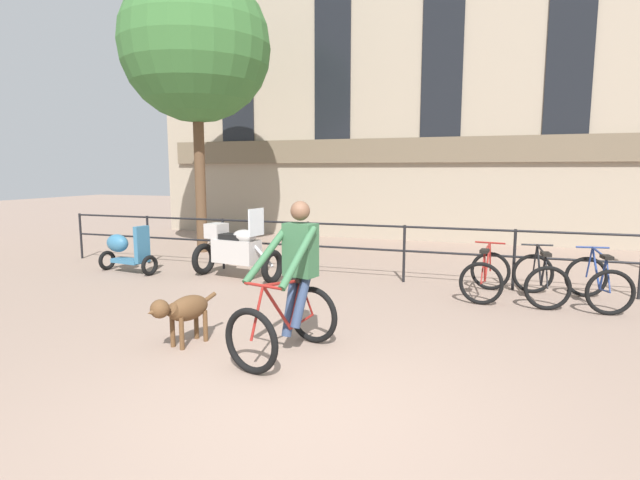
{
  "coord_description": "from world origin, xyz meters",
  "views": [
    {
      "loc": [
        1.51,
        -3.77,
        2.03
      ],
      "look_at": [
        -0.81,
        2.86,
        1.05
      ],
      "focal_mm": 28.0,
      "sensor_mm": 36.0,
      "label": 1
    }
  ],
  "objects_px": {
    "parked_motorcycle": "(236,249)",
    "parked_scooter": "(126,250)",
    "parked_bicycle_near_lamp": "(486,275)",
    "parked_bicycle_mid_left": "(540,279)",
    "parked_bicycle_mid_right": "(598,282)",
    "cyclist_with_bike": "(292,286)",
    "dog": "(183,310)"
  },
  "relations": [
    {
      "from": "cyclist_with_bike",
      "to": "parked_bicycle_near_lamp",
      "type": "height_order",
      "value": "cyclist_with_bike"
    },
    {
      "from": "cyclist_with_bike",
      "to": "parked_motorcycle",
      "type": "bearing_deg",
      "value": 141.46
    },
    {
      "from": "parked_motorcycle",
      "to": "parked_scooter",
      "type": "bearing_deg",
      "value": 104.68
    },
    {
      "from": "parked_motorcycle",
      "to": "parked_bicycle_mid_right",
      "type": "xyz_separation_m",
      "value": [
        6.07,
        0.12,
        -0.2
      ]
    },
    {
      "from": "cyclist_with_bike",
      "to": "parked_bicycle_near_lamp",
      "type": "relative_size",
      "value": 1.44
    },
    {
      "from": "parked_motorcycle",
      "to": "parked_bicycle_mid_right",
      "type": "relative_size",
      "value": 1.53
    },
    {
      "from": "parked_scooter",
      "to": "parked_bicycle_near_lamp",
      "type": "bearing_deg",
      "value": -78.92
    },
    {
      "from": "parked_motorcycle",
      "to": "parked_scooter",
      "type": "height_order",
      "value": "parked_motorcycle"
    },
    {
      "from": "parked_scooter",
      "to": "cyclist_with_bike",
      "type": "bearing_deg",
      "value": -113.63
    },
    {
      "from": "dog",
      "to": "parked_motorcycle",
      "type": "relative_size",
      "value": 0.53
    },
    {
      "from": "parked_bicycle_mid_left",
      "to": "parked_scooter",
      "type": "relative_size",
      "value": 0.89
    },
    {
      "from": "cyclist_with_bike",
      "to": "parked_bicycle_near_lamp",
      "type": "bearing_deg",
      "value": 73.16
    },
    {
      "from": "parked_bicycle_near_lamp",
      "to": "cyclist_with_bike",
      "type": "bearing_deg",
      "value": 65.93
    },
    {
      "from": "cyclist_with_bike",
      "to": "parked_bicycle_mid_left",
      "type": "bearing_deg",
      "value": 64.09
    },
    {
      "from": "dog",
      "to": "parked_bicycle_mid_left",
      "type": "relative_size",
      "value": 0.81
    },
    {
      "from": "parked_bicycle_mid_right",
      "to": "parked_bicycle_near_lamp",
      "type": "bearing_deg",
      "value": -7.79
    },
    {
      "from": "parked_bicycle_near_lamp",
      "to": "parked_bicycle_mid_right",
      "type": "relative_size",
      "value": 0.99
    },
    {
      "from": "parked_bicycle_mid_right",
      "to": "parked_scooter",
      "type": "height_order",
      "value": "parked_scooter"
    },
    {
      "from": "parked_scooter",
      "to": "parked_bicycle_mid_right",
      "type": "bearing_deg",
      "value": -79.43
    },
    {
      "from": "parked_bicycle_mid_left",
      "to": "parked_bicycle_mid_right",
      "type": "relative_size",
      "value": 0.99
    },
    {
      "from": "parked_bicycle_mid_left",
      "to": "parked_bicycle_mid_right",
      "type": "xyz_separation_m",
      "value": [
        0.8,
        0.0,
        0.0
      ]
    },
    {
      "from": "cyclist_with_bike",
      "to": "parked_bicycle_mid_left",
      "type": "xyz_separation_m",
      "value": [
        2.8,
        3.35,
        -0.41
      ]
    },
    {
      "from": "parked_bicycle_near_lamp",
      "to": "parked_bicycle_mid_left",
      "type": "distance_m",
      "value": 0.8
    },
    {
      "from": "dog",
      "to": "parked_bicycle_near_lamp",
      "type": "distance_m",
      "value": 4.83
    },
    {
      "from": "cyclist_with_bike",
      "to": "parked_bicycle_mid_right",
      "type": "distance_m",
      "value": 4.93
    },
    {
      "from": "dog",
      "to": "parked_bicycle_near_lamp",
      "type": "height_order",
      "value": "parked_bicycle_near_lamp"
    },
    {
      "from": "parked_bicycle_mid_left",
      "to": "cyclist_with_bike",
      "type": "bearing_deg",
      "value": 43.03
    },
    {
      "from": "cyclist_with_bike",
      "to": "dog",
      "type": "xyz_separation_m",
      "value": [
        -1.28,
        -0.21,
        -0.33
      ]
    },
    {
      "from": "parked_bicycle_near_lamp",
      "to": "parked_scooter",
      "type": "bearing_deg",
      "value": 9.5
    },
    {
      "from": "parked_motorcycle",
      "to": "parked_bicycle_near_lamp",
      "type": "distance_m",
      "value": 4.48
    },
    {
      "from": "dog",
      "to": "parked_bicycle_near_lamp",
      "type": "bearing_deg",
      "value": 63.39
    },
    {
      "from": "parked_bicycle_mid_left",
      "to": "parked_bicycle_near_lamp",
      "type": "bearing_deg",
      "value": -7.07
    }
  ]
}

